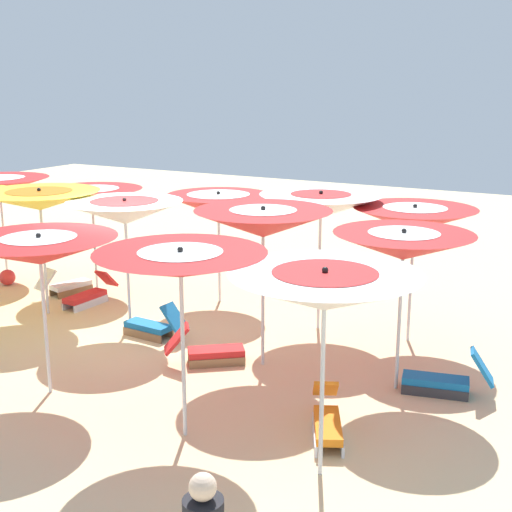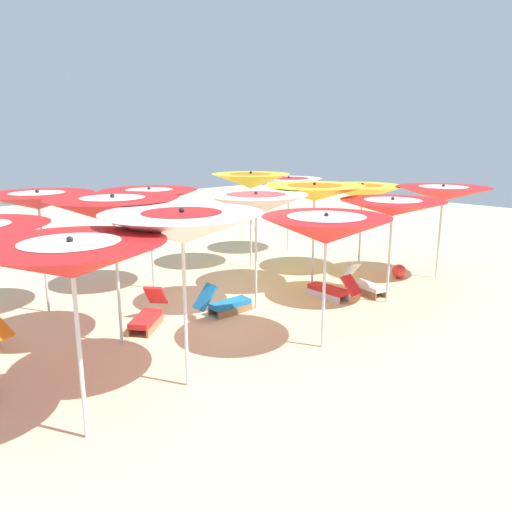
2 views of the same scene
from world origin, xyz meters
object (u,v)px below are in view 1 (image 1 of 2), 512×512
(beach_umbrella_3, at_px, (92,196))
(lounger_0, at_px, (153,326))
(beach_umbrella_7, at_px, (125,212))
(beach_umbrella_11, at_px, (181,264))
(beach_umbrella_8, at_px, (40,200))
(beach_umbrella_12, at_px, (40,251))
(lounger_2, at_px, (209,350))
(beach_umbrella_5, at_px, (403,246))
(beach_umbrella_2, at_px, (218,205))
(beach_umbrella_6, at_px, (263,223))
(lounger_4, at_px, (327,421))
(beach_ball, at_px, (7,277))
(lounger_1, at_px, (66,285))
(beach_umbrella_1, at_px, (321,205))
(beach_umbrella_0, at_px, (414,219))
(lounger_3, at_px, (444,379))
(beach_umbrella_10, at_px, (325,291))
(lounger_5, at_px, (89,295))

(beach_umbrella_3, bearing_deg, lounger_0, -32.54)
(beach_umbrella_7, relative_size, beach_umbrella_11, 0.98)
(beach_umbrella_3, distance_m, beach_umbrella_8, 1.78)
(beach_umbrella_3, distance_m, beach_umbrella_7, 2.77)
(beach_umbrella_12, height_order, lounger_2, beach_umbrella_12)
(beach_umbrella_5, height_order, lounger_0, beach_umbrella_5)
(beach_umbrella_2, xyz_separation_m, beach_umbrella_8, (-2.48, -2.22, 0.22))
(beach_umbrella_6, xyz_separation_m, lounger_4, (1.76, -1.60, -2.05))
(beach_umbrella_11, relative_size, lounger_0, 1.97)
(beach_ball, bearing_deg, lounger_1, 3.06)
(lounger_0, bearing_deg, beach_umbrella_1, -138.30)
(beach_umbrella_3, relative_size, beach_umbrella_8, 0.91)
(beach_umbrella_1, xyz_separation_m, lounger_1, (-5.39, -0.65, -2.02))
(beach_umbrella_3, relative_size, lounger_4, 1.74)
(beach_umbrella_1, bearing_deg, beach_umbrella_7, -151.29)
(beach_umbrella_11, distance_m, lounger_1, 6.91)
(beach_umbrella_2, xyz_separation_m, lounger_2, (1.53, -2.81, -1.75))
(lounger_4, bearing_deg, beach_umbrella_1, 179.23)
(beach_umbrella_5, relative_size, lounger_0, 1.91)
(beach_umbrella_0, height_order, beach_umbrella_12, beach_umbrella_0)
(beach_umbrella_2, distance_m, beach_ball, 5.13)
(lounger_3, bearing_deg, beach_umbrella_3, -24.60)
(beach_umbrella_3, bearing_deg, beach_umbrella_2, 9.69)
(beach_umbrella_5, bearing_deg, lounger_4, -100.73)
(lounger_1, bearing_deg, beach_umbrella_6, -89.64)
(beach_umbrella_6, xyz_separation_m, beach_ball, (-6.93, 1.18, -2.07))
(beach_umbrella_5, distance_m, lounger_0, 4.69)
(beach_umbrella_10, bearing_deg, beach_umbrella_12, 178.52)
(beach_umbrella_6, bearing_deg, beach_umbrella_2, 133.22)
(beach_umbrella_3, bearing_deg, beach_umbrella_12, -55.89)
(beach_umbrella_1, height_order, beach_umbrella_5, beach_umbrella_1)
(beach_ball, bearing_deg, beach_umbrella_1, 6.01)
(beach_umbrella_1, relative_size, lounger_4, 1.97)
(beach_umbrella_11, bearing_deg, lounger_5, 143.60)
(beach_umbrella_7, xyz_separation_m, beach_umbrella_11, (3.06, -2.73, 0.09))
(beach_umbrella_11, height_order, lounger_2, beach_umbrella_11)
(lounger_3, bearing_deg, beach_umbrella_11, 34.37)
(beach_umbrella_12, bearing_deg, lounger_5, 124.24)
(beach_umbrella_0, distance_m, lounger_2, 3.96)
(beach_umbrella_1, distance_m, lounger_4, 4.39)
(beach_umbrella_12, bearing_deg, beach_umbrella_8, 135.47)
(lounger_0, xyz_separation_m, lounger_5, (-2.24, 0.88, -0.02))
(beach_ball, bearing_deg, lounger_3, -5.27)
(beach_umbrella_1, distance_m, beach_umbrella_8, 5.15)
(beach_umbrella_10, relative_size, lounger_5, 1.90)
(beach_umbrella_8, height_order, beach_umbrella_11, beach_umbrella_11)
(beach_umbrella_3, xyz_separation_m, beach_umbrella_8, (0.32, -1.74, 0.19))
(beach_umbrella_3, relative_size, lounger_3, 1.72)
(beach_umbrella_10, height_order, beach_umbrella_11, beach_umbrella_11)
(beach_umbrella_1, relative_size, lounger_0, 2.03)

